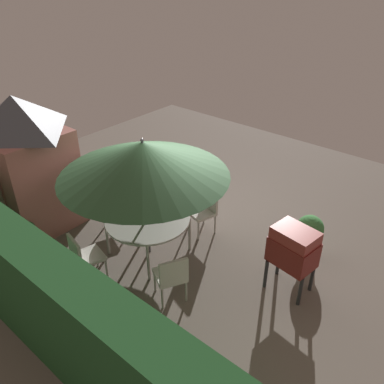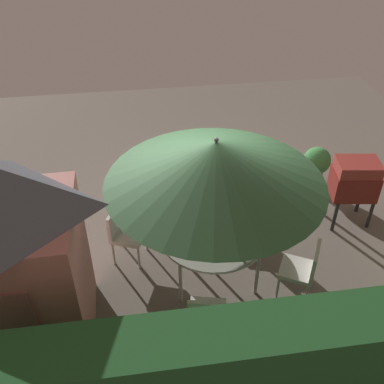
{
  "view_description": "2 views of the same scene",
  "coord_description": "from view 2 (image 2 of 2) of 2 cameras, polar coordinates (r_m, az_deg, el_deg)",
  "views": [
    {
      "loc": [
        -4.44,
        5.11,
        4.77
      ],
      "look_at": [
        -0.37,
        0.27,
        1.02
      ],
      "focal_mm": 36.83,
      "sensor_mm": 36.0,
      "label": 1
    },
    {
      "loc": [
        0.91,
        5.86,
        5.08
      ],
      "look_at": [
        0.11,
        0.28,
        0.84
      ],
      "focal_mm": 42.48,
      "sensor_mm": 36.0,
      "label": 2
    }
  ],
  "objects": [
    {
      "name": "ground_plane",
      "position": [
        7.81,
        0.47,
        -3.61
      ],
      "size": [
        11.0,
        11.0,
        0.0
      ],
      "primitive_type": "plane",
      "color": "#6B6056"
    },
    {
      "name": "hedge_backdrop",
      "position": [
        4.91,
        7.16,
        -22.54
      ],
      "size": [
        7.41,
        0.59,
        1.74
      ],
      "color": "#1E4C23",
      "rests_on": "ground"
    },
    {
      "name": "garden_shed",
      "position": [
        5.61,
        -21.99,
        -7.79
      ],
      "size": [
        1.7,
        1.52,
        2.69
      ],
      "color": "#B26B60",
      "rests_on": "ground"
    },
    {
      "name": "patio_table",
      "position": [
        6.5,
        2.64,
        -5.4
      ],
      "size": [
        1.53,
        1.53,
        0.75
      ],
      "color": "#B2ADA3",
      "rests_on": "ground"
    },
    {
      "name": "patio_umbrella",
      "position": [
        5.74,
        2.98,
        3.7
      ],
      "size": [
        2.9,
        2.9,
        2.3
      ],
      "color": "#4C4C51",
      "rests_on": "ground"
    },
    {
      "name": "bbq_grill",
      "position": [
        7.75,
        19.75,
        1.42
      ],
      "size": [
        0.77,
        0.6,
        1.2
      ],
      "color": "maroon",
      "rests_on": "ground"
    },
    {
      "name": "chair_near_shed",
      "position": [
        7.58,
        3.7,
        -0.08
      ],
      "size": [
        0.58,
        0.58,
        0.9
      ],
      "color": "silver",
      "rests_on": "ground"
    },
    {
      "name": "chair_far_side",
      "position": [
        6.91,
        -8.62,
        -4.85
      ],
      "size": [
        0.6,
        0.59,
        0.9
      ],
      "color": "silver",
      "rests_on": "ground"
    },
    {
      "name": "chair_toward_hedge",
      "position": [
        5.78,
        1.9,
        -15.17
      ],
      "size": [
        0.56,
        0.56,
        0.9
      ],
      "color": "silver",
      "rests_on": "ground"
    },
    {
      "name": "chair_toward_house",
      "position": [
        6.48,
        13.89,
        -9.18
      ],
      "size": [
        0.63,
        0.63,
        0.9
      ],
      "color": "silver",
      "rests_on": "ground"
    },
    {
      "name": "potted_plant_by_shed",
      "position": [
        5.78,
        -12.87,
        -19.36
      ],
      "size": [
        0.42,
        0.42,
        0.67
      ],
      "color": "#936651",
      "rests_on": "ground"
    },
    {
      "name": "potted_plant_by_grill",
      "position": [
        8.66,
        15.34,
        3.4
      ],
      "size": [
        0.5,
        0.5,
        0.81
      ],
      "color": "silver",
      "rests_on": "ground"
    }
  ]
}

